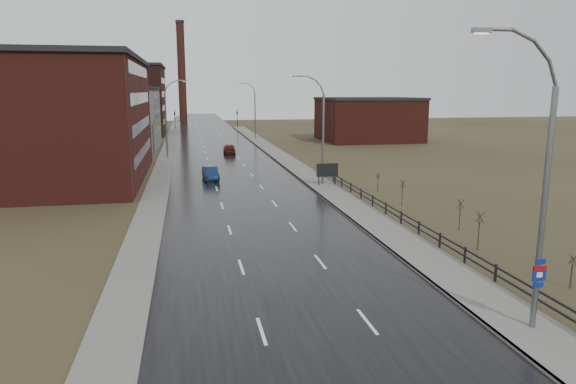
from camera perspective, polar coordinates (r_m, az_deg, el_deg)
name	(u,v)px	position (r m, az deg, el deg)	size (l,w,h in m)	color
ground	(343,379)	(19.06, 6.18, -19.94)	(320.00, 320.00, 0.00)	#2D2819
road	(223,158)	(76.34, -7.25, 3.75)	(14.00, 300.00, 0.06)	black
sidewalk_right	(323,186)	(53.24, 3.91, 0.64)	(3.20, 180.00, 0.18)	#595651
curb_right	(309,187)	(52.87, 2.32, 0.58)	(0.16, 180.00, 0.18)	slate
sidewalk_left	(166,159)	(76.23, -13.42, 3.54)	(2.40, 260.00, 0.12)	#595651
warehouse_near	(37,119)	(62.69, -26.07, 7.28)	(22.44, 28.56, 13.50)	#471914
warehouse_mid	(110,117)	(94.54, -19.16, 7.83)	(16.32, 20.40, 10.50)	slate
warehouse_far	(105,100)	(124.86, -19.66, 9.62)	(26.52, 24.48, 15.50)	#331611
building_right	(368,119)	(103.88, 8.88, 8.01)	(18.36, 16.32, 8.50)	#471914
smokestack	(182,72)	(165.64, -11.73, 12.95)	(2.70, 2.70, 30.70)	#331611
streetlight_main	(538,188)	(22.44, 26.06, 0.36)	(3.91, 0.29, 12.11)	slate
streetlight_right_mid	(320,130)	(53.43, 3.61, 6.90)	(3.36, 0.28, 11.35)	slate
streetlight_left	(168,118)	(77.69, -13.19, 7.98)	(3.36, 0.28, 11.35)	slate
streetlight_right_far	(254,110)	(106.47, -3.84, 9.04)	(3.36, 0.28, 11.35)	slate
guardrail	(405,218)	(38.25, 12.87, -2.87)	(0.10, 53.05, 1.10)	black
shrub_b	(572,270)	(29.77, 29.01, -7.63)	(0.43, 0.45, 1.78)	#382D23
shrub_c	(479,230)	(34.14, 20.45, -3.94)	(0.59, 0.62, 2.50)	#382D23
shrub_d	(460,214)	(38.56, 18.57, -2.31)	(0.54, 0.57, 2.28)	#382D23
shrub_e	(402,192)	(45.44, 12.59, 0.01)	(0.55, 0.57, 2.30)	#382D23
shrub_f	(378,182)	(51.29, 9.97, 1.12)	(0.45, 0.48, 1.89)	#382D23
billboard	(327,171)	(53.34, 4.39, 2.37)	(2.30, 0.17, 2.44)	black
traffic_light_left	(175,111)	(135.67, -12.49, 8.75)	(0.58, 2.73, 5.30)	black
traffic_light_right	(237,111)	(136.26, -5.67, 8.96)	(0.58, 2.73, 5.30)	black
car_near	(210,174)	(57.50, -8.61, 1.97)	(1.54, 4.43, 1.46)	#0D2244
car_far	(229,149)	(81.54, -6.53, 4.77)	(1.84, 4.58, 1.56)	#4A130C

